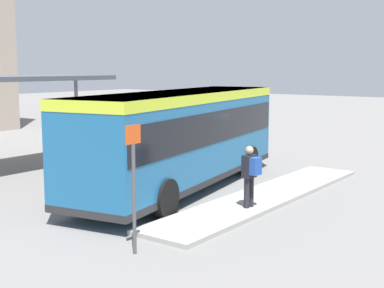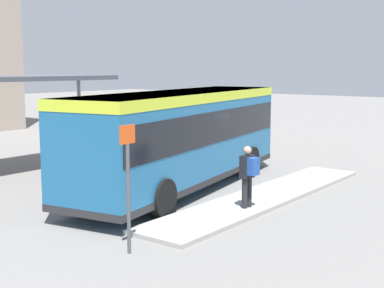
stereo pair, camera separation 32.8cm
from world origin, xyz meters
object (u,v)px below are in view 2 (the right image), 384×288
at_px(city_bus, 182,133).
at_px(platform_sign, 128,183).
at_px(bicycle_yellow, 225,139).
at_px(potted_planter_near_shelter, 100,157).
at_px(bicycle_orange, 250,141).
at_px(pedestrian_waiting, 248,173).
at_px(bicycle_white, 238,140).

bearing_deg(city_bus, platform_sign, -162.13).
relative_size(bicycle_yellow, potted_planter_near_shelter, 1.56).
relative_size(city_bus, bicycle_yellow, 6.07).
distance_m(bicycle_yellow, potted_planter_near_shelter, 8.65).
xyz_separation_m(bicycle_orange, bicycle_yellow, (-0.20, 1.39, 0.02)).
height_order(city_bus, bicycle_orange, city_bus).
bearing_deg(platform_sign, pedestrian_waiting, -3.41).
height_order(city_bus, bicycle_yellow, city_bus).
xyz_separation_m(bicycle_white, platform_sign, (-14.75, -6.65, 1.21)).
relative_size(bicycle_orange, potted_planter_near_shelter, 1.46).
bearing_deg(bicycle_yellow, bicycle_orange, 6.33).
height_order(pedestrian_waiting, potted_planter_near_shelter, pedestrian_waiting).
bearing_deg(bicycle_white, platform_sign, 104.73).
bearing_deg(bicycle_orange, potted_planter_near_shelter, -92.46).
xyz_separation_m(bicycle_orange, potted_planter_near_shelter, (-8.85, 1.29, 0.23)).
bearing_deg(pedestrian_waiting, platform_sign, 93.42).
relative_size(bicycle_white, platform_sign, 0.57).
bearing_deg(potted_planter_near_shelter, bicycle_orange, -8.27).
height_order(bicycle_white, bicycle_yellow, bicycle_yellow).
distance_m(bicycle_yellow, platform_sign, 16.32).
relative_size(city_bus, bicycle_white, 6.72).
xyz_separation_m(city_bus, bicycle_white, (9.18, 3.69, -1.52)).
relative_size(bicycle_orange, platform_sign, 0.59).
relative_size(bicycle_yellow, platform_sign, 0.63).
height_order(bicycle_yellow, potted_planter_near_shelter, potted_planter_near_shelter).
relative_size(bicycle_orange, bicycle_white, 1.03).
bearing_deg(bicycle_orange, city_bus, -66.11).
height_order(bicycle_orange, bicycle_white, bicycle_orange).
distance_m(bicycle_orange, bicycle_white, 0.70).
distance_m(city_bus, potted_planter_near_shelter, 4.48).
bearing_deg(pedestrian_waiting, bicycle_white, -49.31).
bearing_deg(bicycle_yellow, bicycle_white, 15.78).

